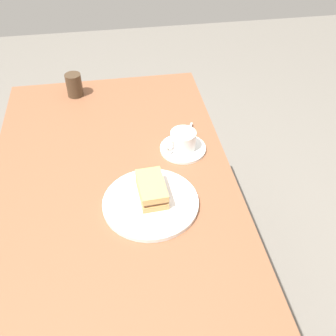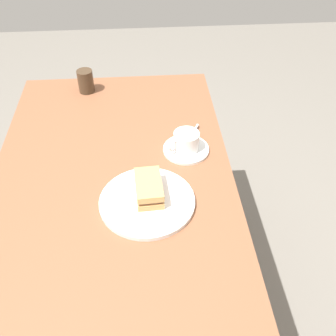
{
  "view_description": "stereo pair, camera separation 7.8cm",
  "coord_description": "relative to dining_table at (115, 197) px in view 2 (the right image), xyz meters",
  "views": [
    {
      "loc": [
        0.93,
        0.03,
        1.65
      ],
      "look_at": [
        0.01,
        0.18,
        0.8
      ],
      "focal_mm": 42.4,
      "sensor_mm": 36.0,
      "label": 1
    },
    {
      "loc": [
        0.93,
        0.11,
        1.65
      ],
      "look_at": [
        0.01,
        0.18,
        0.8
      ],
      "focal_mm": 42.4,
      "sensor_mm": 36.0,
      "label": 2
    }
  ],
  "objects": [
    {
      "name": "sandwich_plate",
      "position": [
        0.13,
        0.11,
        0.11
      ],
      "size": [
        0.28,
        0.28,
        0.01
      ],
      "primitive_type": "cylinder",
      "color": "white",
      "rests_on": "dining_table"
    },
    {
      "name": "sandwich_front",
      "position": [
        0.11,
        0.11,
        0.14
      ],
      "size": [
        0.14,
        0.08,
        0.05
      ],
      "color": "tan",
      "rests_on": "sandwich_plate"
    },
    {
      "name": "ground_plane",
      "position": [
        0.0,
        0.0,
        -0.67
      ],
      "size": [
        6.0,
        6.0,
        0.0
      ],
      "primitive_type": "plane",
      "color": "slate"
    },
    {
      "name": "coffee_cup",
      "position": [
        -0.11,
        0.25,
        0.14
      ],
      "size": [
        0.09,
        0.11,
        0.06
      ],
      "color": "white",
      "rests_on": "coffee_saucer"
    },
    {
      "name": "coffee_saucer",
      "position": [
        -0.11,
        0.25,
        0.1
      ],
      "size": [
        0.16,
        0.16,
        0.01
      ],
      "primitive_type": "cylinder",
      "color": "white",
      "rests_on": "dining_table"
    },
    {
      "name": "drinking_glass",
      "position": [
        -0.52,
        -0.12,
        0.15
      ],
      "size": [
        0.06,
        0.06,
        0.09
      ],
      "primitive_type": "cylinder",
      "color": "#413020",
      "rests_on": "dining_table"
    },
    {
      "name": "spoon",
      "position": [
        -0.18,
        0.28,
        0.11
      ],
      "size": [
        0.09,
        0.05,
        0.01
      ],
      "color": "silver",
      "rests_on": "coffee_saucer"
    },
    {
      "name": "dining_table",
      "position": [
        0.0,
        0.0,
        0.0
      ],
      "size": [
        1.26,
        0.77,
        0.77
      ],
      "color": "brown",
      "rests_on": "ground_plane"
    }
  ]
}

